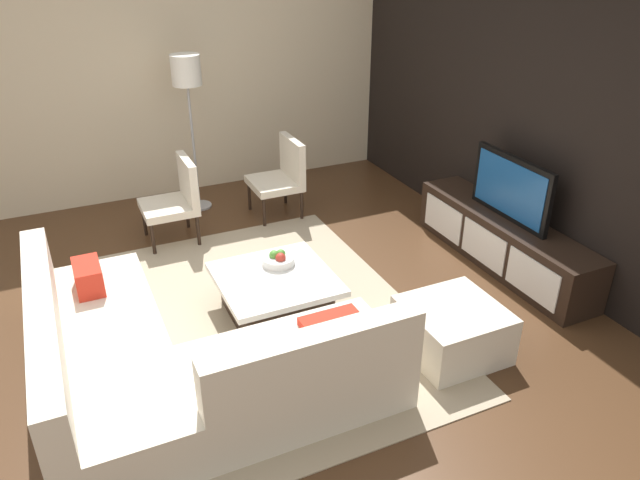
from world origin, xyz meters
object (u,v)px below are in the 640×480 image
at_px(coffee_table, 276,295).
at_px(accent_chair_near, 177,196).
at_px(floor_lamp, 187,81).
at_px(ottoman, 452,330).
at_px(media_console, 503,241).
at_px(sectional_couch, 173,361).
at_px(television, 511,188).
at_px(fruit_bowl, 278,259).
at_px(accent_chair_far, 282,173).

bearing_deg(coffee_table, accent_chair_near, -167.02).
distance_m(floor_lamp, ottoman, 3.86).
relative_size(media_console, accent_chair_near, 2.46).
bearing_deg(sectional_couch, media_console, 98.61).
relative_size(media_console, sectional_couch, 0.93).
bearing_deg(accent_chair_near, sectional_couch, -7.60).
height_order(television, floor_lamp, floor_lamp).
distance_m(fruit_bowl, accent_chair_far, 1.85).
bearing_deg(ottoman, floor_lamp, -162.91).
height_order(sectional_couch, accent_chair_near, accent_chair_near).
distance_m(media_console, accent_chair_far, 2.49).
xyz_separation_m(television, ottoman, (0.93, -1.25, -0.60)).
xyz_separation_m(accent_chair_near, accent_chair_far, (-0.15, 1.22, 0.00)).
bearing_deg(media_console, ottoman, -53.38).
xyz_separation_m(accent_chair_near, floor_lamp, (-0.72, 0.38, 0.99)).
bearing_deg(floor_lamp, television, 42.21).
relative_size(television, accent_chair_far, 1.14).
xyz_separation_m(sectional_couch, floor_lamp, (-3.05, 0.96, 1.20)).
bearing_deg(floor_lamp, accent_chair_near, -27.95).
relative_size(television, coffee_table, 1.06).
distance_m(accent_chair_near, floor_lamp, 1.28).
height_order(sectional_couch, fruit_bowl, sectional_couch).
xyz_separation_m(television, floor_lamp, (-2.56, -2.32, 0.67)).
bearing_deg(fruit_bowl, ottoman, 38.25).
distance_m(accent_chair_near, fruit_bowl, 1.64).
distance_m(floor_lamp, accent_chair_far, 1.41).
bearing_deg(sectional_couch, television, 98.61).
distance_m(sectional_couch, accent_chair_far, 3.07).
distance_m(accent_chair_near, accent_chair_far, 1.22).
height_order(television, accent_chair_far, television).
bearing_deg(accent_chair_far, fruit_bowl, -23.82).
xyz_separation_m(television, accent_chair_far, (-1.99, -1.48, -0.31)).
height_order(fruit_bowl, accent_chair_far, accent_chair_far).
bearing_deg(accent_chair_near, floor_lamp, 158.43).
bearing_deg(television, accent_chair_near, -124.30).
bearing_deg(fruit_bowl, coffee_table, -29.40).
bearing_deg(sectional_couch, floor_lamp, 162.52).
bearing_deg(floor_lamp, fruit_bowl, 3.06).
bearing_deg(coffee_table, accent_chair_far, 156.66).
bearing_deg(media_console, accent_chair_near, -124.31).
bearing_deg(fruit_bowl, television, 82.81).
xyz_separation_m(ottoman, fruit_bowl, (-1.20, -0.95, 0.23)).
bearing_deg(ottoman, fruit_bowl, -141.75).
relative_size(ottoman, fruit_bowl, 2.50).
bearing_deg(media_console, floor_lamp, -137.80).
xyz_separation_m(floor_lamp, fruit_bowl, (2.28, 0.12, -1.05)).
bearing_deg(accent_chair_far, television, 35.60).
xyz_separation_m(floor_lamp, ottoman, (3.48, 1.07, -1.27)).
bearing_deg(television, accent_chair_far, -143.27).
relative_size(television, fruit_bowl, 3.54).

